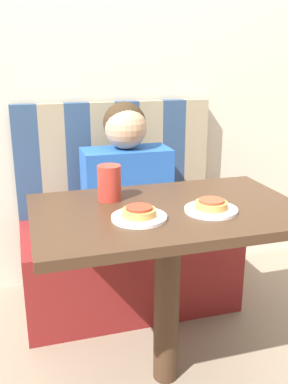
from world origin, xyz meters
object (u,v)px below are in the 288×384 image
object	(u,v)px
pizza_right	(211,204)
pizza_left	(139,212)
plate_right	(211,210)
drinking_cup	(109,183)
person	(126,169)
plate_left	(139,217)

from	to	relation	value
pizza_right	pizza_left	bearing A→B (deg)	180.00
plate_right	pizza_left	world-z (taller)	pizza_left
pizza_left	drinking_cup	xyz separation A→B (m)	(-0.05, 0.23, 0.04)
pizza_left	person	bearing A→B (deg)	79.36
plate_right	drinking_cup	bearing A→B (deg)	144.15
plate_left	drinking_cup	xyz separation A→B (m)	(-0.05, 0.23, 0.06)
pizza_right	person	bearing A→B (deg)	100.64
person	plate_left	xyz separation A→B (m)	(-0.13, -0.70, 0.01)
pizza_left	drinking_cup	size ratio (longest dim) A/B	0.85
person	plate_right	world-z (taller)	person
person	pizza_left	world-z (taller)	person
plate_left	plate_right	size ratio (longest dim) A/B	1.00
person	drinking_cup	bearing A→B (deg)	-111.20
pizza_left	plate_right	bearing A→B (deg)	0.00
plate_left	pizza_right	world-z (taller)	pizza_right
drinking_cup	plate_right	bearing A→B (deg)	-35.85
plate_left	drinking_cup	bearing A→B (deg)	102.83
plate_left	plate_right	world-z (taller)	same
plate_right	drinking_cup	size ratio (longest dim) A/B	1.39
plate_left	pizza_right	distance (m)	0.26
plate_right	pizza_left	bearing A→B (deg)	180.00
plate_left	person	bearing A→B (deg)	79.36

